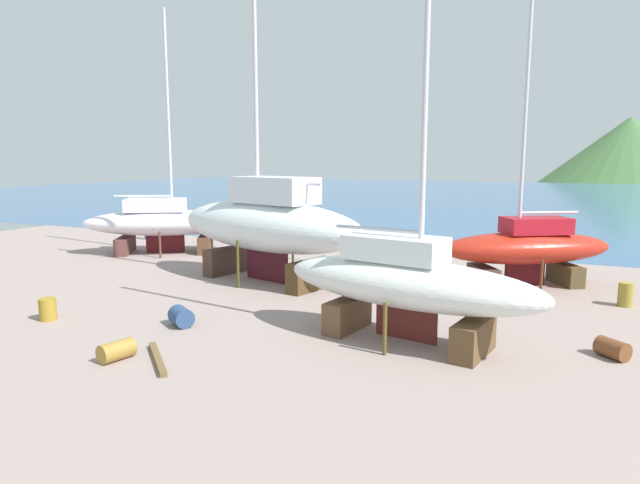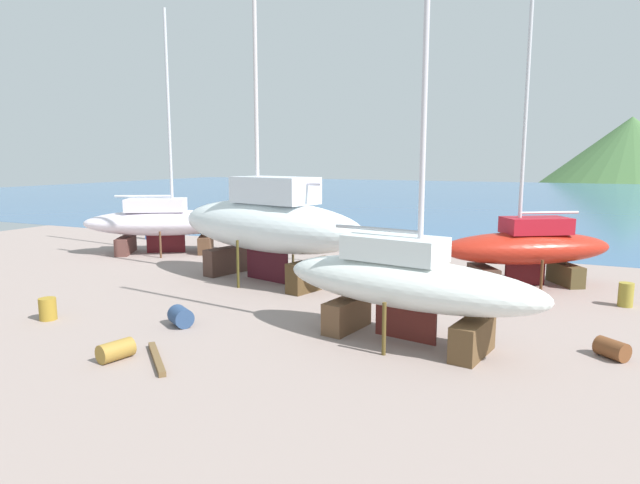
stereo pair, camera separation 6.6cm
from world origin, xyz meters
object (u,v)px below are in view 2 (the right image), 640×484
at_px(sailboat_mid_port, 267,224).
at_px(barrel_blue_faded, 116,350).
at_px(barrel_by_slipway, 181,316).
at_px(barrel_ochre, 612,349).
at_px(sailboat_small_center, 527,247).
at_px(barrel_rust_near, 626,295).
at_px(sailboat_far_slipway, 405,282).
at_px(sailboat_large_starboard, 164,222).
at_px(worker, 147,226).
at_px(barrel_rust_far, 48,309).

relative_size(sailboat_mid_port, barrel_blue_faded, 17.86).
bearing_deg(barrel_by_slipway, barrel_ochre, 11.78).
bearing_deg(barrel_ochre, sailboat_small_center, 109.06).
relative_size(sailboat_small_center, barrel_rust_near, 14.86).
bearing_deg(barrel_by_slipway, sailboat_far_slipway, 12.66).
relative_size(sailboat_small_center, barrel_ochre, 16.22).
relative_size(sailboat_large_starboard, worker, 7.96).
relative_size(barrel_rust_far, barrel_rust_near, 0.84).
bearing_deg(sailboat_small_center, worker, -41.02).
height_order(sailboat_mid_port, barrel_rust_near, sailboat_mid_port).
relative_size(sailboat_large_starboard, sailboat_far_slipway, 0.96).
relative_size(sailboat_mid_port, worker, 9.73).
height_order(barrel_rust_far, barrel_ochre, barrel_rust_far).
bearing_deg(sailboat_mid_port, barrel_rust_near, -157.71).
xyz_separation_m(sailboat_mid_port, barrel_by_slipway, (0.78, -7.07, -2.30)).
distance_m(sailboat_mid_port, barrel_rust_near, 14.75).
bearing_deg(worker, sailboat_mid_port, 131.39).
height_order(sailboat_large_starboard, sailboat_mid_port, sailboat_mid_port).
xyz_separation_m(barrel_by_slipway, barrel_rust_near, (13.68, 8.99, 0.13)).
distance_m(sailboat_small_center, sailboat_far_slipway, 9.79).
relative_size(sailboat_mid_port, barrel_rust_near, 18.62).
bearing_deg(sailboat_small_center, sailboat_far_slipway, 41.21).
bearing_deg(barrel_blue_faded, sailboat_small_center, 55.91).
relative_size(worker, barrel_rust_far, 2.27).
bearing_deg(worker, sailboat_small_center, 151.29).
xyz_separation_m(sailboat_far_slipway, barrel_blue_faded, (-6.82, -4.83, -1.60)).
distance_m(sailboat_small_center, barrel_rust_far, 19.19).
height_order(sailboat_large_starboard, barrel_blue_faded, sailboat_large_starboard).
relative_size(worker, barrel_blue_faded, 1.84).
xyz_separation_m(barrel_rust_far, barrel_ochre, (17.50, 4.04, -0.11)).
bearing_deg(barrel_ochre, barrel_rust_far, -166.99).
xyz_separation_m(barrel_rust_far, barrel_by_slipway, (4.65, 1.36, -0.06)).
bearing_deg(barrel_ochre, sailboat_large_starboard, 160.01).
bearing_deg(sailboat_far_slipway, barrel_rust_far, -155.93).
height_order(sailboat_small_center, sailboat_mid_port, sailboat_mid_port).
distance_m(worker, barrel_by_slipway, 21.13).
distance_m(sailboat_far_slipway, barrel_rust_near, 9.92).
bearing_deg(sailboat_small_center, barrel_rust_far, 7.96).
relative_size(sailboat_far_slipway, sailboat_mid_port, 0.85).
distance_m(sailboat_far_slipway, worker, 25.87).
xyz_separation_m(barrel_ochre, barrel_blue_faded, (-12.49, -5.89, -0.00)).
bearing_deg(sailboat_mid_port, sailboat_large_starboard, -8.28).
xyz_separation_m(sailboat_mid_port, barrel_blue_faded, (1.14, -10.28, -2.36)).
bearing_deg(barrel_ochre, sailboat_mid_port, 162.16).
relative_size(sailboat_small_center, sailboat_far_slipway, 0.93).
bearing_deg(barrel_blue_faded, sailboat_far_slipway, 35.27).
relative_size(worker, barrel_by_slipway, 2.09).
relative_size(sailboat_mid_port, barrel_rust_far, 22.12).
xyz_separation_m(sailboat_large_starboard, sailboat_small_center, (20.11, -0.05, -0.12)).
relative_size(barrel_by_slipway, barrel_blue_faded, 0.88).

